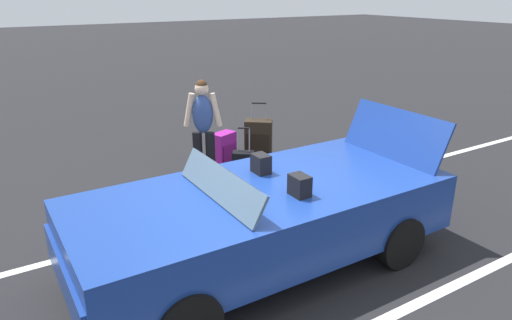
# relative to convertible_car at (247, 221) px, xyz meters

# --- Properties ---
(ground_plane) EXTENTS (80.00, 80.00, 0.00)m
(ground_plane) POSITION_rel_convertible_car_xyz_m (-0.20, -0.00, -0.59)
(ground_plane) COLOR black
(lot_line_near) EXTENTS (18.00, 0.12, 0.01)m
(lot_line_near) POSITION_rel_convertible_car_xyz_m (-0.20, -1.28, -0.59)
(lot_line_near) COLOR silver
(lot_line_near) RESTS_ON ground_plane
(convertible_car) EXTENTS (4.18, 1.84, 1.52)m
(convertible_car) POSITION_rel_convertible_car_xyz_m (0.00, 0.00, 0.00)
(convertible_car) COLOR navy
(convertible_car) RESTS_ON ground_plane
(suitcase_large_black) EXTENTS (0.55, 0.51, 1.05)m
(suitcase_large_black) POSITION_rel_convertible_car_xyz_m (-1.97, -2.94, -0.22)
(suitcase_large_black) COLOR #2D2319
(suitcase_large_black) RESTS_ON ground_plane
(suitcase_medium_bright) EXTENTS (0.46, 0.37, 0.62)m
(suitcase_medium_bright) POSITION_rel_convertible_car_xyz_m (-1.27, -2.94, -0.28)
(suitcase_medium_bright) COLOR #991E8C
(suitcase_medium_bright) RESTS_ON ground_plane
(suitcase_small_carryon) EXTENTS (0.39, 0.36, 0.89)m
(suitcase_small_carryon) POSITION_rel_convertible_car_xyz_m (-1.22, -2.20, -0.34)
(suitcase_small_carryon) COLOR black
(suitcase_small_carryon) RESTS_ON ground_plane
(duffel_bag) EXTENTS (0.56, 0.71, 0.34)m
(duffel_bag) POSITION_rel_convertible_car_xyz_m (-1.99, -2.09, -0.43)
(duffel_bag) COLOR black
(duffel_bag) RESTS_ON ground_plane
(traveler_person) EXTENTS (0.56, 0.39, 1.65)m
(traveler_person) POSITION_rel_convertible_car_xyz_m (-0.69, -2.52, 0.34)
(traveler_person) COLOR black
(traveler_person) RESTS_ON ground_plane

